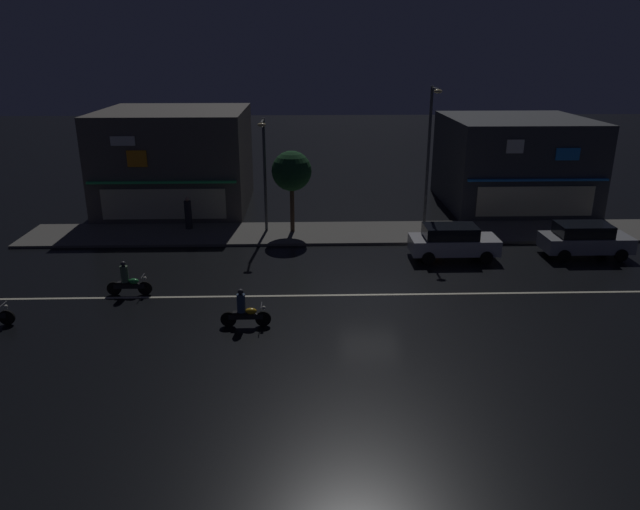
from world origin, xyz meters
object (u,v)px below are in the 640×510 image
(traffic_cone, at_px, (439,245))
(streetlamp_mid, at_px, (429,149))
(parked_car_near_kerb, at_px, (585,239))
(motorcycle_following, at_px, (128,281))
(streetlamp_west, at_px, (264,166))
(motorcycle_lead, at_px, (244,311))
(pedestrian_on_sidewalk, at_px, (188,214))
(parked_car_trailing, at_px, (453,241))

(traffic_cone, bearing_deg, streetlamp_mid, 91.80)
(parked_car_near_kerb, distance_m, motorcycle_following, 21.99)
(streetlamp_west, relative_size, motorcycle_lead, 3.28)
(parked_car_near_kerb, bearing_deg, traffic_cone, 171.54)
(motorcycle_lead, height_order, traffic_cone, motorcycle_lead)
(parked_car_near_kerb, distance_m, motorcycle_lead, 18.01)
(streetlamp_mid, distance_m, parked_car_near_kerb, 9.22)
(streetlamp_west, height_order, pedestrian_on_sidewalk, streetlamp_west)
(streetlamp_west, xyz_separation_m, streetlamp_mid, (8.98, 0.11, 0.85))
(motorcycle_lead, bearing_deg, parked_car_trailing, -149.29)
(pedestrian_on_sidewalk, distance_m, parked_car_near_kerb, 21.20)
(streetlamp_mid, bearing_deg, streetlamp_west, -179.30)
(pedestrian_on_sidewalk, height_order, parked_car_trailing, pedestrian_on_sidewalk)
(motorcycle_lead, distance_m, motorcycle_following, 6.07)
(motorcycle_lead, relative_size, traffic_cone, 3.45)
(pedestrian_on_sidewalk, relative_size, traffic_cone, 3.34)
(streetlamp_west, bearing_deg, motorcycle_following, -122.14)
(pedestrian_on_sidewalk, bearing_deg, parked_car_trailing, -156.37)
(streetlamp_west, distance_m, streetlamp_mid, 9.02)
(parked_car_trailing, distance_m, motorcycle_lead, 12.16)
(parked_car_trailing, xyz_separation_m, traffic_cone, (-0.39, 1.18, -0.59))
(parked_car_trailing, distance_m, motorcycle_following, 15.44)
(streetlamp_mid, relative_size, parked_car_near_kerb, 1.83)
(traffic_cone, bearing_deg, parked_car_near_kerb, -8.46)
(pedestrian_on_sidewalk, distance_m, motorcycle_lead, 13.13)
(streetlamp_west, bearing_deg, pedestrian_on_sidewalk, 170.77)
(streetlamp_mid, distance_m, parked_car_trailing, 5.87)
(motorcycle_lead, distance_m, traffic_cone, 12.63)
(parked_car_near_kerb, bearing_deg, pedestrian_on_sidewalk, 166.69)
(streetlamp_west, relative_size, pedestrian_on_sidewalk, 3.40)
(motorcycle_following, bearing_deg, streetlamp_mid, 24.11)
(streetlamp_mid, relative_size, motorcycle_following, 4.14)
(motorcycle_lead, bearing_deg, streetlamp_west, -97.62)
(traffic_cone, bearing_deg, pedestrian_on_sidewalk, 164.22)
(pedestrian_on_sidewalk, distance_m, parked_car_trailing, 14.80)
(pedestrian_on_sidewalk, height_order, motorcycle_lead, pedestrian_on_sidewalk)
(motorcycle_following, bearing_deg, traffic_cone, 13.65)
(motorcycle_lead, xyz_separation_m, traffic_cone, (9.25, 8.59, -0.36))
(parked_car_near_kerb, bearing_deg, parked_car_trailing, -178.92)
(streetlamp_west, relative_size, traffic_cone, 11.34)
(parked_car_trailing, height_order, motorcycle_following, parked_car_trailing)
(streetlamp_west, height_order, parked_car_trailing, streetlamp_west)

